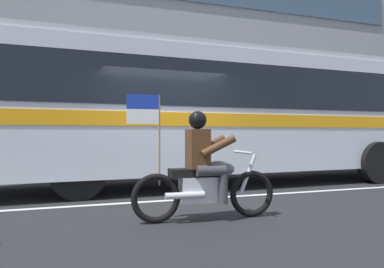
% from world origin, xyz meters
% --- Properties ---
extents(ground_plane, '(60.00, 60.00, 0.00)m').
position_xyz_m(ground_plane, '(0.00, 0.00, 0.00)').
color(ground_plane, black).
extents(sidewalk_curb, '(28.00, 3.80, 0.15)m').
position_xyz_m(sidewalk_curb, '(0.00, 5.10, 0.07)').
color(sidewalk_curb, '#B7B2A8').
rests_on(sidewalk_curb, ground_plane).
extents(lane_center_stripe, '(26.60, 0.14, 0.01)m').
position_xyz_m(lane_center_stripe, '(0.00, -0.60, 0.00)').
color(lane_center_stripe, silver).
rests_on(lane_center_stripe, ground_plane).
extents(office_building_facade, '(28.00, 0.89, 10.38)m').
position_xyz_m(office_building_facade, '(0.00, 7.39, 5.20)').
color(office_building_facade, gray).
rests_on(office_building_facade, ground_plane).
extents(transit_bus, '(12.39, 3.00, 3.22)m').
position_xyz_m(transit_bus, '(2.10, 1.19, 1.88)').
color(transit_bus, silver).
rests_on(transit_bus, ground_plane).
extents(motorcycle_with_rider, '(2.19, 0.64, 1.78)m').
position_xyz_m(motorcycle_with_rider, '(-0.10, -2.30, 0.67)').
color(motorcycle_with_rider, black).
rests_on(motorcycle_with_rider, ground_plane).
extents(fire_hydrant, '(0.22, 0.30, 0.75)m').
position_xyz_m(fire_hydrant, '(4.73, 4.27, 0.52)').
color(fire_hydrant, gold).
rests_on(fire_hydrant, sidewalk_curb).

